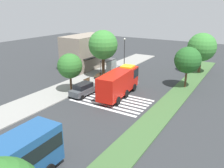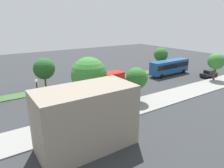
{
  "view_description": "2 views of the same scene",
  "coord_description": "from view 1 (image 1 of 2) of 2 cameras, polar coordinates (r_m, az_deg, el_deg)",
  "views": [
    {
      "loc": [
        -24.53,
        -15.12,
        12.13
      ],
      "look_at": [
        1.62,
        0.85,
        1.75
      ],
      "focal_mm": 37.29,
      "sensor_mm": 36.0,
      "label": 1
    },
    {
      "loc": [
        20.4,
        30.71,
        12.96
      ],
      "look_at": [
        -0.02,
        0.06,
        1.46
      ],
      "focal_mm": 32.77,
      "sensor_mm": 36.0,
      "label": 2
    }
  ],
  "objects": [
    {
      "name": "parked_car_mid",
      "position": [
        33.12,
        -6.86,
        -1.23
      ],
      "size": [
        4.75,
        2.18,
        1.79
      ],
      "rotation": [
        0.0,
        0.0,
        -0.04
      ],
      "color": "#474C51",
      "rests_on": "ground_plane"
    },
    {
      "name": "street_lamp",
      "position": [
        45.64,
        3.07,
        8.09
      ],
      "size": [
        0.36,
        0.36,
        6.07
      ],
      "color": "#2D2D30",
      "rests_on": "sidewalk"
    },
    {
      "name": "bench_west_of_shelter",
      "position": [
        37.76,
        -6.4,
        0.8
      ],
      "size": [
        1.6,
        0.5,
        0.9
      ],
      "color": "#4C3823",
      "rests_on": "sidewalk"
    },
    {
      "name": "crosswalk",
      "position": [
        31.37,
        -0.09,
        -4.02
      ],
      "size": [
        5.85,
        10.01,
        0.01
      ],
      "color": "silver",
      "rests_on": "ground_plane"
    },
    {
      "name": "median_strip",
      "position": [
        28.5,
        12.05,
        -6.77
      ],
      "size": [
        60.0,
        3.0,
        0.14
      ],
      "primitive_type": "cube",
      "color": "#3D6033",
      "rests_on": "ground_plane"
    },
    {
      "name": "sidewalk_tree_center",
      "position": [
        39.66,
        -2.21,
        9.54
      ],
      "size": [
        4.92,
        4.92,
        8.17
      ],
      "color": "#47301E",
      "rests_on": "sidewalk"
    },
    {
      "name": "median_tree_west",
      "position": [
        36.66,
        18.07,
        5.58
      ],
      "size": [
        3.97,
        3.97,
        6.24
      ],
      "color": "#513823",
      "rests_on": "median_strip"
    },
    {
      "name": "fire_truck",
      "position": [
        32.43,
        1.9,
        0.63
      ],
      "size": [
        9.26,
        3.34,
        3.7
      ],
      "rotation": [
        0.0,
        0.0,
        0.09
      ],
      "color": "red",
      "rests_on": "ground_plane"
    },
    {
      "name": "parked_car_east",
      "position": [
        43.05,
        3.33,
        3.47
      ],
      "size": [
        4.66,
        2.31,
        1.59
      ],
      "rotation": [
        0.0,
        0.0,
        -0.06
      ],
      "color": "#720505",
      "rests_on": "ground_plane"
    },
    {
      "name": "bench_near_shelter",
      "position": [
        40.33,
        -3.5,
        2.05
      ],
      "size": [
        1.6,
        0.5,
        0.9
      ],
      "color": "#4C3823",
      "rests_on": "sidewalk"
    },
    {
      "name": "ground_plane",
      "position": [
        31.27,
        -0.22,
        -4.11
      ],
      "size": [
        120.0,
        120.0,
        0.0
      ],
      "primitive_type": "plane",
      "color": "#2D3033"
    },
    {
      "name": "median_tree_center",
      "position": [
        46.03,
        21.16,
        8.4
      ],
      "size": [
        5.17,
        5.17,
        7.34
      ],
      "color": "#513823",
      "rests_on": "median_strip"
    },
    {
      "name": "bus_stop_shelter",
      "position": [
        43.22,
        -0.51,
        5.0
      ],
      "size": [
        3.5,
        1.4,
        2.46
      ],
      "color": "#4C4C51",
      "rests_on": "sidewalk"
    },
    {
      "name": "storefront_building",
      "position": [
        47.22,
        -6.44,
        7.83
      ],
      "size": [
        10.09,
        5.85,
        6.62
      ],
      "color": "gray",
      "rests_on": "ground_plane"
    },
    {
      "name": "sidewalk_tree_west",
      "position": [
        33.41,
        -10.29,
        4.36
      ],
      "size": [
        3.54,
        3.54,
        5.67
      ],
      "color": "#47301E",
      "rests_on": "sidewalk"
    },
    {
      "name": "sidewalk",
      "position": [
        35.94,
        -11.45,
        -1.28
      ],
      "size": [
        60.0,
        5.31,
        0.14
      ],
      "primitive_type": "cube",
      "color": "gray",
      "rests_on": "ground_plane"
    }
  ]
}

